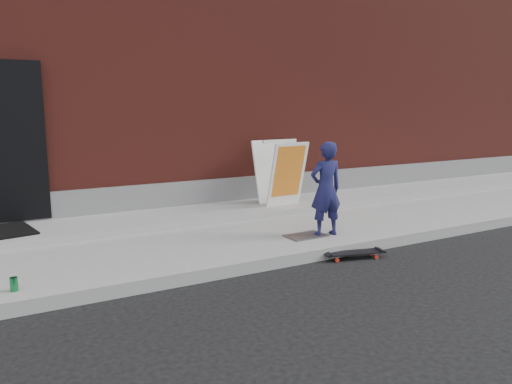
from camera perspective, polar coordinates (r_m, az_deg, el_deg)
ground at (r=5.95m, az=2.10°, el=-8.86°), size 80.00×80.00×0.00m
sidewalk at (r=7.20m, az=-4.10°, el=-4.91°), size 20.00×3.00×0.15m
apron at (r=7.97m, az=-6.85°, el=-2.56°), size 20.00×1.20×0.10m
building at (r=12.18m, az=-15.50°, el=12.33°), size 20.00×8.10×5.00m
child at (r=6.81m, az=7.99°, el=0.35°), size 0.50×0.35×1.28m
skateboard at (r=6.45m, az=11.15°, el=-6.87°), size 0.79×0.39×0.09m
pizza_sign at (r=8.41m, az=2.78°, el=2.29°), size 0.69×0.80×1.09m
soda_can at (r=5.39m, az=-25.93°, el=-9.46°), size 0.10×0.10×0.14m
utility_plate at (r=6.84m, az=5.71°, el=-4.99°), size 0.56×0.37×0.02m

